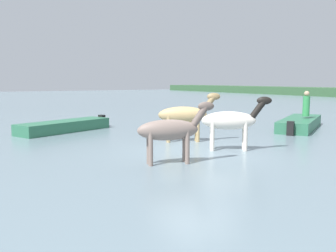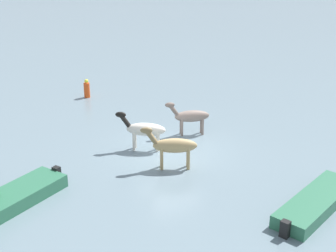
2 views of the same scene
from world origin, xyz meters
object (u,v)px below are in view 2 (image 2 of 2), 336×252
Objects in this scene: horse_mid_herd at (190,116)px; horse_dark_mare at (144,130)px; boat_motor_center at (4,205)px; buoy_channel_marker at (87,89)px; horse_pinto_flank at (173,146)px; boat_tender_starboard at (316,204)px.

horse_dark_mare is (-0.68, 2.74, 0.04)m from horse_mid_herd.
buoy_channel_marker reaches higher than boat_motor_center.
horse_mid_herd is 3.78m from horse_pinto_flank.
horse_pinto_flank is at bearing 131.89° from horse_dark_mare.
boat_motor_center is 1.09× the size of boat_tender_starboard.
horse_pinto_flank is at bearing 98.47° from boat_tender_starboard.
boat_tender_starboard is (-8.01, -0.66, -0.77)m from horse_mid_herd.
horse_dark_mare is at bearing -56.09° from horse_pinto_flank.
boat_motor_center is 10.96m from boat_tender_starboard.
boat_motor_center is at bearing 131.47° from boat_tender_starboard.
horse_dark_mare is at bearing 31.51° from horse_mid_herd.
boat_motor_center is at bearing 36.82° from horse_mid_herd.
boat_tender_starboard is (-4.80, -9.86, -0.01)m from boat_motor_center.
boat_motor_center reaches higher than boat_tender_starboard.
boat_tender_starboard is at bearing 148.47° from horse_dark_mare.
horse_dark_mare is 8.65m from buoy_channel_marker.
horse_dark_mare is 0.46× the size of boat_tender_starboard.
buoy_channel_marker is at bearing -62.44° from horse_pinto_flank.
horse_dark_mare reaches higher than boat_tender_starboard.
boat_motor_center is (-3.21, 9.20, -0.76)m from horse_mid_herd.
horse_dark_mare is 0.42× the size of boat_motor_center.
horse_mid_herd is at bearing 168.30° from boat_motor_center.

